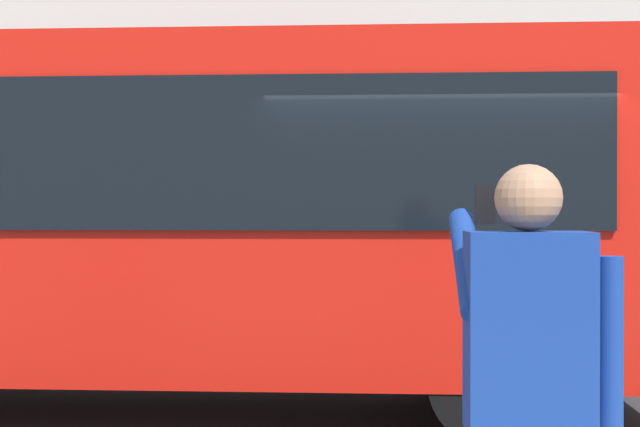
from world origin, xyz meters
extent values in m
plane|color=#2B2B2D|center=(0.00, 0.00, 0.00)|extent=(60.00, 60.00, 0.00)
cube|color=#19592D|center=(-3.50, -6.20, 3.00)|extent=(4.40, 1.10, 0.24)
cube|color=red|center=(2.60, -0.26, 1.70)|extent=(9.00, 2.50, 2.60)
cube|color=black|center=(2.60, 1.00, 2.10)|extent=(7.60, 0.06, 1.10)
cylinder|color=black|center=(-0.40, -1.36, 0.50)|extent=(1.00, 0.28, 1.00)
cylinder|color=black|center=(-0.40, 0.84, 0.50)|extent=(1.00, 0.28, 1.00)
cube|color=navy|center=(-0.02, 4.25, 1.30)|extent=(0.40, 0.24, 0.66)
sphere|color=#A87A5B|center=(-0.02, 4.25, 1.74)|extent=(0.22, 0.22, 0.22)
cylinder|color=navy|center=(-0.28, 4.25, 1.26)|extent=(0.09, 0.09, 0.58)
cylinder|color=navy|center=(0.16, 4.09, 1.52)|extent=(0.09, 0.48, 0.37)
cube|color=black|center=(0.08, 3.95, 1.72)|extent=(0.07, 0.01, 0.14)
camera|label=1|loc=(0.49, 7.12, 1.71)|focal=48.88mm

